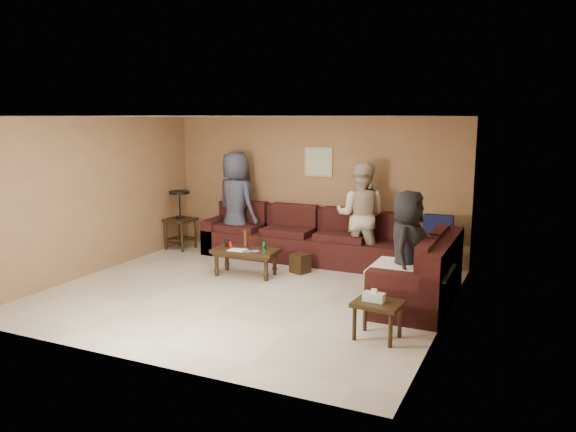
{
  "coord_description": "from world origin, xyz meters",
  "views": [
    {
      "loc": [
        3.76,
        -6.79,
        2.5
      ],
      "look_at": [
        0.25,
        0.85,
        1.0
      ],
      "focal_mm": 35.0,
      "sensor_mm": 36.0,
      "label": 1
    }
  ],
  "objects_px": {
    "end_table_left": "(180,219)",
    "person_left": "(236,203)",
    "waste_bin": "(300,263)",
    "person_right": "(407,249)",
    "coffee_table": "(245,253)",
    "side_table_right": "(377,306)",
    "person_middle": "(361,215)",
    "sectional_sofa": "(337,253)"
  },
  "relations": [
    {
      "from": "coffee_table",
      "to": "person_left",
      "type": "height_order",
      "value": "person_left"
    },
    {
      "from": "end_table_left",
      "to": "side_table_right",
      "type": "height_order",
      "value": "end_table_left"
    },
    {
      "from": "side_table_right",
      "to": "person_right",
      "type": "bearing_deg",
      "value": 87.97
    },
    {
      "from": "sectional_sofa",
      "to": "coffee_table",
      "type": "height_order",
      "value": "sectional_sofa"
    },
    {
      "from": "waste_bin",
      "to": "person_middle",
      "type": "height_order",
      "value": "person_middle"
    },
    {
      "from": "end_table_left",
      "to": "person_right",
      "type": "distance_m",
      "value": 4.89
    },
    {
      "from": "waste_bin",
      "to": "person_left",
      "type": "bearing_deg",
      "value": 155.85
    },
    {
      "from": "waste_bin",
      "to": "person_middle",
      "type": "bearing_deg",
      "value": 42.3
    },
    {
      "from": "waste_bin",
      "to": "person_right",
      "type": "height_order",
      "value": "person_right"
    },
    {
      "from": "coffee_table",
      "to": "person_left",
      "type": "relative_size",
      "value": 0.57
    },
    {
      "from": "side_table_right",
      "to": "coffee_table",
      "type": "bearing_deg",
      "value": 147.64
    },
    {
      "from": "waste_bin",
      "to": "person_right",
      "type": "distance_m",
      "value": 2.23
    },
    {
      "from": "person_right",
      "to": "side_table_right",
      "type": "bearing_deg",
      "value": -179.97
    },
    {
      "from": "waste_bin",
      "to": "person_middle",
      "type": "distance_m",
      "value": 1.28
    },
    {
      "from": "coffee_table",
      "to": "person_right",
      "type": "relative_size",
      "value": 0.69
    },
    {
      "from": "person_left",
      "to": "person_right",
      "type": "bearing_deg",
      "value": 176.95
    },
    {
      "from": "coffee_table",
      "to": "person_right",
      "type": "bearing_deg",
      "value": -9.11
    },
    {
      "from": "sectional_sofa",
      "to": "person_right",
      "type": "relative_size",
      "value": 2.98
    },
    {
      "from": "coffee_table",
      "to": "side_table_right",
      "type": "xyz_separation_m",
      "value": [
        2.61,
        -1.65,
        0.02
      ]
    },
    {
      "from": "sectional_sofa",
      "to": "person_right",
      "type": "height_order",
      "value": "person_right"
    },
    {
      "from": "end_table_left",
      "to": "person_left",
      "type": "relative_size",
      "value": 0.59
    },
    {
      "from": "sectional_sofa",
      "to": "person_right",
      "type": "bearing_deg",
      "value": -40.22
    },
    {
      "from": "side_table_right",
      "to": "person_right",
      "type": "xyz_separation_m",
      "value": [
        0.04,
        1.23,
        0.4
      ]
    },
    {
      "from": "waste_bin",
      "to": "side_table_right",
      "type": "bearing_deg",
      "value": -48.98
    },
    {
      "from": "waste_bin",
      "to": "person_left",
      "type": "distance_m",
      "value": 1.91
    },
    {
      "from": "side_table_right",
      "to": "person_left",
      "type": "bearing_deg",
      "value": 140.37
    },
    {
      "from": "coffee_table",
      "to": "person_middle",
      "type": "relative_size",
      "value": 0.6
    },
    {
      "from": "side_table_right",
      "to": "person_left",
      "type": "relative_size",
      "value": 0.31
    },
    {
      "from": "end_table_left",
      "to": "person_right",
      "type": "xyz_separation_m",
      "value": [
        4.65,
        -1.5,
        0.2
      ]
    },
    {
      "from": "waste_bin",
      "to": "sectional_sofa",
      "type": "bearing_deg",
      "value": 23.13
    },
    {
      "from": "sectional_sofa",
      "to": "waste_bin",
      "type": "bearing_deg",
      "value": -156.87
    },
    {
      "from": "sectional_sofa",
      "to": "end_table_left",
      "type": "distance_m",
      "value": 3.3
    },
    {
      "from": "end_table_left",
      "to": "person_middle",
      "type": "xyz_separation_m",
      "value": [
        3.51,
        0.14,
        0.3
      ]
    },
    {
      "from": "coffee_table",
      "to": "side_table_right",
      "type": "bearing_deg",
      "value": -32.36
    },
    {
      "from": "side_table_right",
      "to": "person_right",
      "type": "relative_size",
      "value": 0.37
    },
    {
      "from": "sectional_sofa",
      "to": "person_left",
      "type": "xyz_separation_m",
      "value": [
        -2.13,
        0.48,
        0.61
      ]
    },
    {
      "from": "person_middle",
      "to": "waste_bin",
      "type": "bearing_deg",
      "value": 37.4
    },
    {
      "from": "sectional_sofa",
      "to": "person_left",
      "type": "relative_size",
      "value": 2.48
    },
    {
      "from": "coffee_table",
      "to": "waste_bin",
      "type": "height_order",
      "value": "coffee_table"
    },
    {
      "from": "sectional_sofa",
      "to": "person_middle",
      "type": "bearing_deg",
      "value": 63.73
    },
    {
      "from": "sectional_sofa",
      "to": "person_left",
      "type": "distance_m",
      "value": 2.27
    },
    {
      "from": "person_middle",
      "to": "person_left",
      "type": "bearing_deg",
      "value": -4.97
    }
  ]
}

